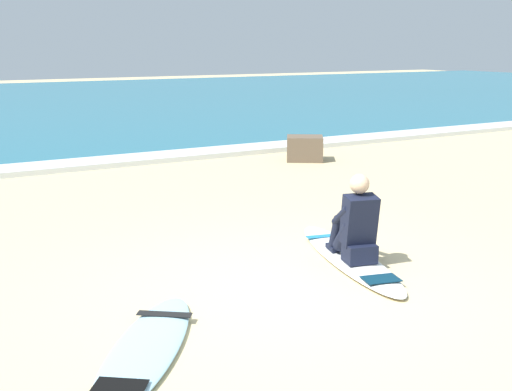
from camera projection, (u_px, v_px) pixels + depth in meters
ground_plane at (289, 287)px, 6.30m from camera, size 80.00×80.00×0.00m
breaking_foam at (90, 164)px, 12.52m from camera, size 80.00×0.90×0.11m
surfboard_main at (349, 257)px, 7.10m from camera, size 1.11×2.56×0.08m
surfer_seated at (356, 226)px, 6.85m from camera, size 0.50×0.76×0.95m
surfboard_spare_near at (146, 348)px, 4.97m from camera, size 1.61×1.94×0.08m
shoreline_rock at (305, 148)px, 13.10m from camera, size 0.94×0.90×0.50m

